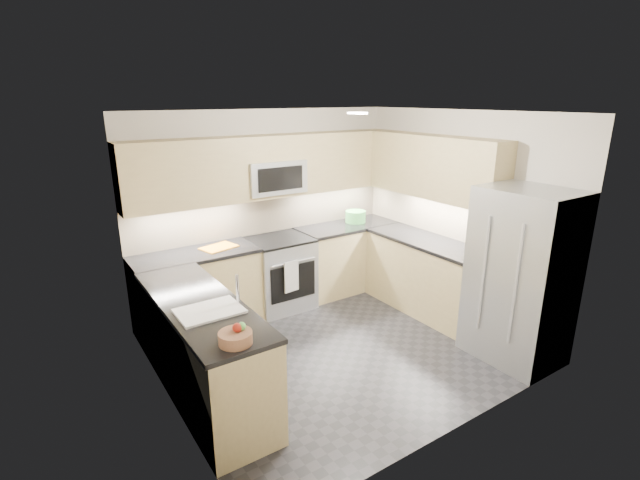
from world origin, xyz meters
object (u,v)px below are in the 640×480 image
at_px(gas_range, 280,274).
at_px(cutting_board, 219,247).
at_px(fruit_basket, 235,338).
at_px(refrigerator, 521,277).
at_px(utensil_bowl, 355,217).
at_px(microwave, 273,176).

bearing_deg(gas_range, cutting_board, 176.81).
bearing_deg(fruit_basket, refrigerator, -5.91).
distance_m(refrigerator, utensil_bowl, 2.51).
relative_size(refrigerator, fruit_basket, 7.32).
relative_size(utensil_bowl, fruit_basket, 1.16).
relative_size(gas_range, refrigerator, 0.51).
bearing_deg(microwave, cutting_board, -174.10).
bearing_deg(microwave, refrigerator, -60.38).
xyz_separation_m(microwave, utensil_bowl, (1.27, -0.05, -0.68)).
bearing_deg(gas_range, refrigerator, -59.12).
relative_size(refrigerator, utensil_bowl, 6.32).
distance_m(gas_range, cutting_board, 0.93).
height_order(refrigerator, fruit_basket, refrigerator).
relative_size(microwave, refrigerator, 0.42).
height_order(gas_range, refrigerator, refrigerator).
height_order(cutting_board, fruit_basket, fruit_basket).
bearing_deg(cutting_board, fruit_basket, -108.94).
bearing_deg(fruit_basket, microwave, 55.73).
bearing_deg(microwave, utensil_bowl, -2.43).
distance_m(refrigerator, cutting_board, 3.33).
distance_m(gas_range, fruit_basket, 2.66).
relative_size(microwave, utensil_bowl, 2.67).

